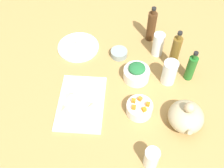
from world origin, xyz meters
The scene contains 27 objects.
tabletop centered at (0.00, 0.00, 1.50)cm, with size 190.00×190.00×3.00cm, color #A47F48.
cutting_board centered at (8.50, -14.66, 3.50)cm, with size 32.14×22.03×1.00cm, color silver.
plate_tofu centered at (-28.96, -19.96, 3.60)cm, with size 23.10×23.10×1.20cm, color white.
bowl_greens centered at (-8.11, 12.26, 6.11)cm, with size 13.31×13.31×6.23cm, color white.
bowl_carrots centered at (12.33, 13.17, 5.91)cm, with size 12.22×12.22×5.82cm, color white.
bowl_small_side centered at (-23.70, 3.15, 4.80)cm, with size 9.17×9.17×3.59cm, color gray.
teapot centered at (17.62, 33.50, 8.75)cm, with size 18.17×15.99×15.21cm.
bottle_0 centered at (-9.40, 39.16, 10.78)cm, with size 4.57×4.57×18.58cm.
bottle_1 centered at (-37.78, 20.84, 12.49)cm, with size 4.95×4.95×21.79cm.
bottle_2 centered at (-16.89, 31.49, 13.53)cm, with size 4.67×4.67×24.17cm.
drinking_glass_0 centered at (-6.73, 28.30, 9.79)cm, with size 7.25×7.25×13.58cm, color white.
drinking_glass_1 centered at (37.00, 17.17, 7.97)cm, with size 6.23×6.23×9.93cm, color white.
drinking_glass_2 centered at (-25.96, 24.05, 9.96)cm, with size 5.99×5.99×13.93cm, color white.
carrot_cube_0 centered at (14.21, 10.32, 9.72)cm, with size 1.80×1.80×1.80cm, color orange.
carrot_cube_1 centered at (12.33, 16.72, 9.72)cm, with size 1.80×1.80×1.80cm, color orange.
carrot_cube_2 centered at (15.21, 14.91, 9.72)cm, with size 1.80×1.80×1.80cm, color orange.
carrot_cube_3 centered at (9.46, 13.26, 9.72)cm, with size 1.80×1.80×1.80cm, color orange.
carrot_cube_4 centered at (10.61, 10.27, 9.72)cm, with size 1.80×1.80×1.80cm, color orange.
chopped_greens_mound centered at (-8.11, 12.26, 10.83)cm, with size 8.52×8.47×3.19cm, color #216533.
tofu_cube_0 centered at (-31.25, -20.23, 5.30)cm, with size 2.20×2.20×2.20cm, color white.
tofu_cube_1 centered at (-27.65, -22.06, 5.30)cm, with size 2.20×2.20×2.20cm, color #F7F2C9.
tofu_cube_2 centered at (-26.42, -16.65, 5.30)cm, with size 2.20×2.20×2.20cm, color white.
tofu_cube_3 centered at (-29.95, -24.73, 5.30)cm, with size 2.20×2.20×2.20cm, color #F1E8CA.
tofu_cube_4 centered at (-31.88, -16.60, 5.30)cm, with size 2.20×2.20×2.20cm, color #F8DECA.
dumpling_0 centered at (13.34, -21.24, 5.35)cm, with size 5.88×5.03×2.70cm, color beige.
dumpling_1 centered at (5.60, -19.78, 5.03)cm, with size 5.87×5.76×2.06cm, color beige.
dumpling_2 centered at (11.12, -8.95, 5.14)cm, with size 4.61×4.23×2.28cm, color beige.
Camera 1 is at (80.62, 2.43, 114.91)cm, focal length 44.04 mm.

